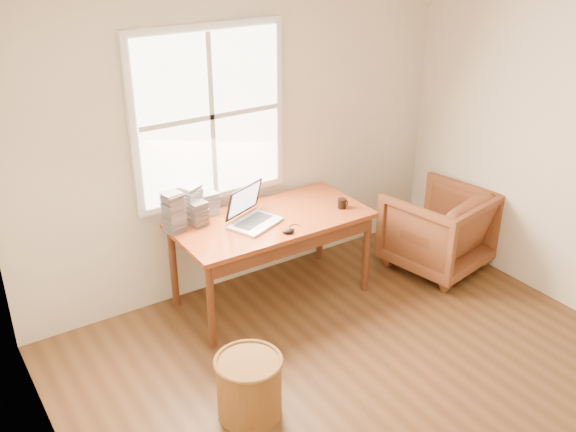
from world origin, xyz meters
The scene contains 11 objects.
room_shell centered at (-0.02, 0.16, 1.32)m, with size 4.04×4.54×2.64m.
desk centered at (0.00, 1.80, 0.73)m, with size 1.60×0.80×0.04m, color brown.
armchair centered at (1.55, 1.43, 0.38)m, with size 0.80×0.83×0.75m, color brown.
wicker_stool centered at (-0.87, 0.68, 0.21)m, with size 0.42×0.42×0.42m, color brown.
laptop centered at (-0.17, 1.76, 0.89)m, with size 0.39×0.40×0.29m, color #ABACB2, non-canonical shape.
mouse centered at (-0.03, 1.50, 0.77)m, with size 0.10×0.06×0.03m, color black.
coffee_mug centered at (0.60, 1.64, 0.79)m, with size 0.07×0.07×0.08m, color black.
cd_stack_a centered at (-0.56, 2.10, 0.90)m, with size 0.16×0.14×0.31m, color #AAAEB5.
cd_stack_b centered at (-0.55, 2.00, 0.85)m, with size 0.13×0.11×0.20m, color #26262B.
cd_stack_c centered at (-0.75, 2.01, 0.91)m, with size 0.14×0.12×0.32m, color gray.
cd_stack_d centered at (-0.38, 2.15, 0.84)m, with size 0.15×0.13×0.19m, color #B7BAC3.
Camera 1 is at (-2.44, -2.20, 3.00)m, focal length 40.00 mm.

